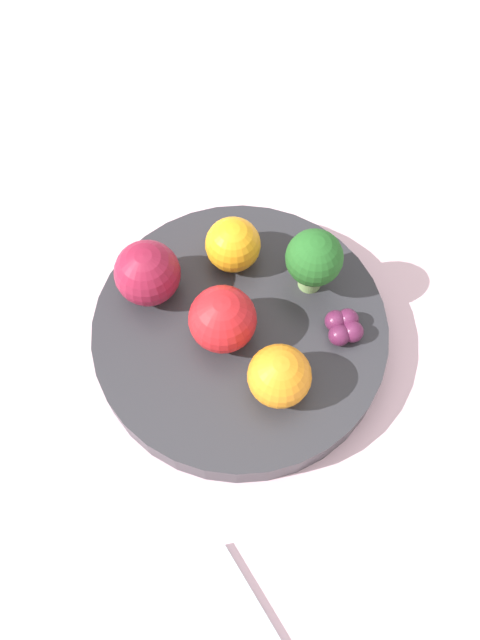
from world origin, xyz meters
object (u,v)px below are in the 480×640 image
object	(u,v)px
orange_back	(233,245)
grape_cluster	(344,327)
orange_front	(279,376)
apple_green	(147,273)
apple_red	(223,319)
broccoli	(314,259)
bowl	(240,333)

from	to	relation	value
orange_back	grape_cluster	world-z (taller)	orange_back
orange_front	orange_back	world-z (taller)	orange_front
apple_green	grape_cluster	bearing A→B (deg)	111.05
apple_green	orange_back	bearing A→B (deg)	148.53
grape_cluster	apple_red	bearing A→B (deg)	-53.59
broccoli	apple_red	distance (m)	0.09
apple_red	orange_back	size ratio (longest dim) A/B	1.15
orange_back	orange_front	bearing A→B (deg)	51.69
apple_red	grape_cluster	size ratio (longest dim) A/B	1.59
apple_red	orange_back	distance (m)	0.07
bowl	apple_green	distance (m)	0.09
bowl	broccoli	xyz separation A→B (m)	(-0.07, 0.03, 0.05)
orange_front	grape_cluster	world-z (taller)	orange_front
apple_green	grape_cluster	world-z (taller)	apple_green
apple_red	grape_cluster	world-z (taller)	apple_red
broccoli	orange_front	bearing A→B (deg)	17.61
apple_red	apple_green	size ratio (longest dim) A/B	0.99
broccoli	orange_front	world-z (taller)	broccoli
apple_green	grape_cluster	distance (m)	0.16
orange_back	grape_cluster	distance (m)	0.11
orange_front	orange_back	bearing A→B (deg)	-128.31
broccoli	apple_green	bearing A→B (deg)	-52.49
apple_red	orange_front	world-z (taller)	apple_red
orange_back	grape_cluster	size ratio (longest dim) A/B	1.38
bowl	grape_cluster	distance (m)	0.09
apple_green	orange_back	world-z (taller)	apple_green
broccoli	grape_cluster	xyz separation A→B (m)	(0.02, 0.05, -0.03)
bowl	broccoli	distance (m)	0.09
orange_back	bowl	bearing A→B (deg)	40.29
apple_red	orange_front	distance (m)	0.06
bowl	orange_back	world-z (taller)	orange_back
bowl	orange_front	bearing A→B (deg)	63.53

